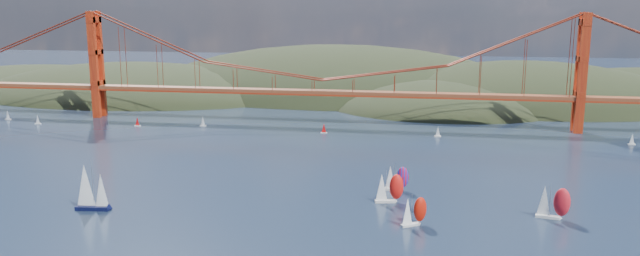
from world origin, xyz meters
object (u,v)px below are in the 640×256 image
object	(u,v)px
racer_rwb	(396,178)
racer_0	(389,187)
racer_1	(414,211)
sloop_navy	(90,188)
racer_2	(553,202)

from	to	relation	value
racer_rwb	racer_0	bearing A→B (deg)	-102.30
racer_1	racer_rwb	size ratio (longest dim) A/B	0.99
racer_0	racer_1	bearing A→B (deg)	-79.55
racer_1	racer_rwb	xyz separation A→B (m)	(-6.27, 31.84, 0.02)
racer_0	racer_rwb	bearing A→B (deg)	70.85
racer_0	sloop_navy	bearing A→B (deg)	-177.98
sloop_navy	racer_1	xyz separation A→B (m)	(92.88, 2.67, -2.54)
racer_1	racer_2	world-z (taller)	racer_2
sloop_navy	racer_0	xyz separation A→B (m)	(85.02, 21.52, -2.00)
racer_2	racer_rwb	world-z (taller)	racer_2
racer_2	racer_0	bearing A→B (deg)	-176.32
sloop_navy	racer_rwb	world-z (taller)	sloop_navy
racer_0	racer_1	distance (m)	20.43
racer_rwb	sloop_navy	bearing A→B (deg)	-163.60
racer_1	racer_rwb	bearing A→B (deg)	67.91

